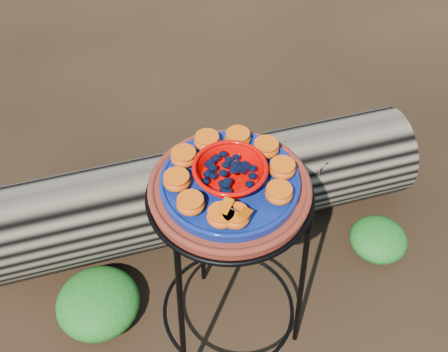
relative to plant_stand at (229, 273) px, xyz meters
name	(u,v)px	position (x,y,z in m)	size (l,w,h in m)	color
ground	(228,330)	(0.00, 0.00, -0.35)	(60.00, 60.00, 0.00)	black
plant_stand	(229,273)	(0.00, 0.00, 0.00)	(0.44, 0.44, 0.70)	black
terracotta_saucer	(230,190)	(0.00, 0.00, 0.37)	(0.38, 0.38, 0.03)	#582716
cobalt_plate	(230,183)	(0.00, 0.00, 0.39)	(0.33, 0.33, 0.02)	#071359
red_bowl	(230,173)	(0.00, 0.00, 0.42)	(0.16, 0.16, 0.05)	#C80200
glass_gems	(230,163)	(0.00, 0.00, 0.46)	(0.13, 0.13, 0.02)	black
orange_half_0	(235,217)	(-0.04, -0.12, 0.42)	(0.06, 0.06, 0.03)	#C43000
orange_half_1	(279,194)	(0.08, -0.09, 0.42)	(0.06, 0.06, 0.03)	#C43000
orange_half_2	(282,169)	(0.12, -0.03, 0.42)	(0.06, 0.06, 0.03)	#C43000
orange_half_3	(266,148)	(0.11, 0.05, 0.42)	(0.06, 0.06, 0.03)	#C43000
orange_half_4	(238,138)	(0.07, 0.10, 0.42)	(0.06, 0.06, 0.03)	#C43000
orange_half_5	(207,141)	(-0.01, 0.12, 0.42)	(0.06, 0.06, 0.03)	#C43000
orange_half_6	(184,157)	(-0.08, 0.09, 0.42)	(0.06, 0.06, 0.03)	#C43000
orange_half_7	(177,181)	(-0.12, 0.03, 0.42)	(0.06, 0.06, 0.03)	#C43000
orange_half_8	(191,204)	(-0.11, -0.05, 0.42)	(0.06, 0.06, 0.03)	#C43000
orange_half_9	(221,217)	(-0.07, -0.10, 0.42)	(0.06, 0.06, 0.03)	#C43000
butterfly	(235,210)	(-0.04, -0.12, 0.44)	(0.08, 0.05, 0.01)	#B84200
driftwood_log	(177,197)	(0.00, 0.48, -0.19)	(1.75, 0.46, 0.33)	black
foliage_left	(98,302)	(-0.37, 0.23, -0.28)	(0.28, 0.28, 0.14)	#0D4011
foliage_right	(379,239)	(0.64, 0.09, -0.30)	(0.21, 0.21, 0.10)	#0D4011
foliage_back	(116,216)	(-0.22, 0.55, -0.28)	(0.29, 0.29, 0.14)	#0D4011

